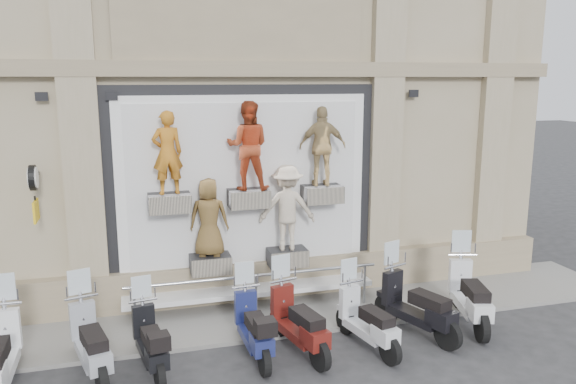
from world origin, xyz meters
name	(u,v)px	position (x,y,z in m)	size (l,w,h in m)	color
ground	(283,368)	(0.00, 0.00, 0.00)	(90.00, 90.00, 0.00)	#2B2B2D
sidewalk	(255,315)	(0.00, 2.10, 0.04)	(16.00, 2.20, 0.08)	gray
building	(212,26)	(0.00, 7.00, 6.00)	(14.00, 8.60, 12.00)	tan
shop_vitrine	(252,193)	(0.11, 2.75, 2.40)	(5.60, 0.89, 4.30)	black
guard_rail	(256,297)	(0.00, 2.00, 0.47)	(5.06, 0.10, 0.93)	#9EA0A5
clock_sign_bracket	(34,186)	(-3.90, 2.47, 2.80)	(0.10, 0.80, 1.02)	black
scooter_c	(90,329)	(-2.99, 0.63, 0.79)	(0.57, 1.95, 1.58)	#90929C
scooter_d	(150,329)	(-2.08, 0.52, 0.71)	(0.51, 1.76, 1.43)	black
scooter_e	(253,315)	(-0.37, 0.53, 0.75)	(0.54, 1.84, 1.50)	navy
scooter_f	(298,309)	(0.40, 0.46, 0.79)	(0.57, 1.95, 1.58)	#55130E
scooter_g	(367,309)	(1.60, 0.28, 0.74)	(0.53, 1.82, 1.48)	silver
scooter_h	(417,293)	(2.69, 0.52, 0.82)	(0.59, 2.02, 1.64)	black
scooter_i	(470,283)	(3.89, 0.66, 0.85)	(0.61, 2.08, 1.69)	silver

